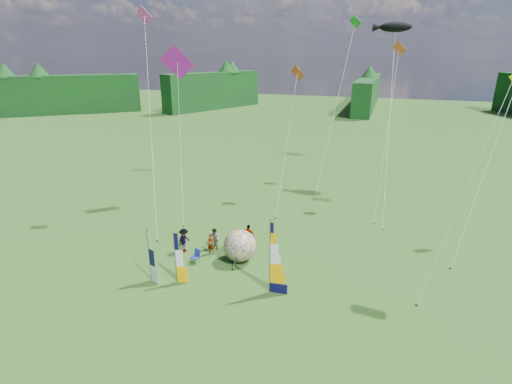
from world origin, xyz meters
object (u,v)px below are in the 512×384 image
(side_banner_far, at_px, (149,256))
(spectator_b, at_px, (215,239))
(feather_banner_main, at_px, (270,258))
(bol_inflatable, at_px, (240,246))
(kite_whale, at_px, (391,108))
(spectator_c, at_px, (184,240))
(side_banner_left, at_px, (175,258))
(spectator_d, at_px, (249,235))
(spectator_a, at_px, (211,244))
(camp_chair, at_px, (195,257))

(side_banner_far, distance_m, spectator_b, 5.57)
(feather_banner_main, bearing_deg, bol_inflatable, 130.71)
(side_banner_far, xyz_separation_m, kite_whale, (12.94, 19.17, 7.00))
(bol_inflatable, relative_size, spectator_c, 1.25)
(feather_banner_main, relative_size, bol_inflatable, 2.04)
(bol_inflatable, height_order, spectator_b, bol_inflatable)
(spectator_c, xyz_separation_m, kite_whale, (12.78, 15.16, 7.78))
(bol_inflatable, height_order, kite_whale, kite_whale)
(side_banner_left, relative_size, side_banner_far, 1.00)
(spectator_b, height_order, spectator_c, spectator_c)
(feather_banner_main, relative_size, side_banner_far, 1.35)
(side_banner_left, height_order, spectator_d, side_banner_left)
(feather_banner_main, bearing_deg, kite_whale, 68.16)
(kite_whale, bearing_deg, spectator_b, -150.76)
(spectator_a, xyz_separation_m, spectator_c, (-1.95, -0.28, 0.12))
(bol_inflatable, xyz_separation_m, spectator_b, (-2.32, 1.02, -0.33))
(spectator_a, distance_m, camp_chair, 1.59)
(feather_banner_main, relative_size, side_banner_left, 1.34)
(feather_banner_main, xyz_separation_m, side_banner_left, (-5.71, -0.81, -0.57))
(spectator_c, relative_size, kite_whale, 0.10)
(side_banner_far, bearing_deg, feather_banner_main, 32.06)
(side_banner_far, relative_size, camp_chair, 3.49)
(bol_inflatable, xyz_separation_m, kite_whale, (8.61, 15.07, 7.56))
(side_banner_left, height_order, kite_whale, kite_whale)
(side_banner_left, bearing_deg, spectator_d, 59.55)
(spectator_a, height_order, kite_whale, kite_whale)
(spectator_c, bearing_deg, bol_inflatable, -80.91)
(feather_banner_main, xyz_separation_m, side_banner_far, (-7.32, -1.13, -0.58))
(side_banner_far, height_order, spectator_c, side_banner_far)
(spectator_c, height_order, spectator_d, spectator_c)
(side_banner_left, relative_size, spectator_b, 2.15)
(spectator_a, height_order, spectator_c, spectator_c)
(bol_inflatable, relative_size, kite_whale, 0.13)
(side_banner_far, xyz_separation_m, bol_inflatable, (4.32, 4.10, -0.56))
(side_banner_left, height_order, spectator_a, side_banner_left)
(bol_inflatable, relative_size, camp_chair, 2.31)
(feather_banner_main, distance_m, kite_whale, 19.95)
(bol_inflatable, bearing_deg, spectator_a, 175.06)
(camp_chair, bearing_deg, spectator_a, 90.38)
(side_banner_left, xyz_separation_m, spectator_b, (0.39, 4.80, -0.90))
(spectator_c, bearing_deg, side_banner_left, -150.68)
(side_banner_left, bearing_deg, feather_banner_main, -0.20)
(side_banner_left, relative_size, kite_whale, 0.19)
(spectator_d, bearing_deg, spectator_a, 54.46)
(spectator_b, height_order, kite_whale, kite_whale)
(side_banner_far, relative_size, spectator_c, 1.89)
(feather_banner_main, xyz_separation_m, kite_whale, (5.62, 18.04, 6.42))
(spectator_b, relative_size, kite_whale, 0.09)
(spectator_a, xyz_separation_m, spectator_d, (2.01, 2.18, 0.03))
(side_banner_far, height_order, bol_inflatable, side_banner_far)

